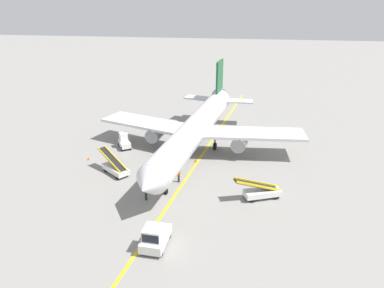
% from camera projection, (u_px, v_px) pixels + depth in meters
% --- Properties ---
extents(ground_plane, '(300.00, 300.00, 0.00)m').
position_uv_depth(ground_plane, '(165.00, 201.00, 38.71)').
color(ground_plane, gray).
extents(taxi_line_yellow, '(10.94, 79.33, 0.01)m').
position_uv_depth(taxi_line_yellow, '(186.00, 179.00, 43.10)').
color(taxi_line_yellow, yellow).
rests_on(taxi_line_yellow, ground).
extents(airliner, '(28.36, 35.31, 10.10)m').
position_uv_depth(airliner, '(197.00, 128.00, 49.47)').
color(airliner, silver).
rests_on(airliner, ground).
extents(pushback_tug, '(2.09, 3.70, 2.20)m').
position_uv_depth(pushback_tug, '(155.00, 237.00, 31.30)').
color(pushback_tug, silver).
rests_on(pushback_tug, ground).
extents(baggage_tug_near_wing, '(2.36, 2.73, 2.10)m').
position_uv_depth(baggage_tug_near_wing, '(124.00, 141.00, 51.64)').
color(baggage_tug_near_wing, silver).
rests_on(baggage_tug_near_wing, ground).
extents(belt_loader_forward_hold, '(4.69, 4.09, 2.59)m').
position_uv_depth(belt_loader_forward_hold, '(115.00, 167.00, 44.31)').
color(belt_loader_forward_hold, silver).
rests_on(belt_loader_forward_hold, ground).
extents(belt_loader_aft_hold, '(5.10, 3.06, 2.59)m').
position_uv_depth(belt_loader_aft_hold, '(261.00, 191.00, 38.96)').
color(belt_loader_aft_hold, silver).
rests_on(belt_loader_aft_hold, ground).
extents(ground_crew_marshaller, '(0.36, 0.24, 1.70)m').
position_uv_depth(ground_crew_marshaller, '(146.00, 192.00, 38.54)').
color(ground_crew_marshaller, '#26262D').
rests_on(ground_crew_marshaller, ground).
extents(ground_crew_wing_walker, '(0.36, 0.24, 1.70)m').
position_uv_depth(ground_crew_wing_walker, '(179.00, 175.00, 42.21)').
color(ground_crew_wing_walker, '#26262D').
rests_on(ground_crew_wing_walker, ground).
extents(safety_cone_nose_left, '(0.36, 0.36, 0.44)m').
position_uv_depth(safety_cone_nose_left, '(89.00, 158.00, 48.11)').
color(safety_cone_nose_left, orange).
rests_on(safety_cone_nose_left, ground).
extents(safety_cone_nose_right, '(0.36, 0.36, 0.44)m').
position_uv_depth(safety_cone_nose_right, '(196.00, 160.00, 47.55)').
color(safety_cone_nose_right, orange).
rests_on(safety_cone_nose_right, ground).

